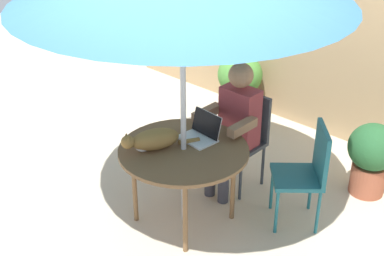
% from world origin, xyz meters
% --- Properties ---
extents(ground_plane, '(14.00, 14.00, 0.00)m').
position_xyz_m(ground_plane, '(0.00, 0.00, 0.00)').
color(ground_plane, beige).
extents(fence_back, '(5.74, 0.08, 1.85)m').
position_xyz_m(fence_back, '(0.00, 2.25, 0.92)').
color(fence_back, tan).
rests_on(fence_back, ground).
extents(patio_table, '(1.07, 1.07, 0.71)m').
position_xyz_m(patio_table, '(0.00, 0.00, 0.65)').
color(patio_table, brown).
rests_on(patio_table, ground).
extents(chair_occupied, '(0.40, 0.40, 0.90)m').
position_xyz_m(chair_occupied, '(0.00, 0.81, 0.53)').
color(chair_occupied, '#33383F').
rests_on(chair_occupied, ground).
extents(chair_empty, '(0.56, 0.56, 0.90)m').
position_xyz_m(chair_empty, '(0.76, 0.68, 0.53)').
color(chair_empty, '#1E606B').
rests_on(chair_empty, ground).
extents(person_seated, '(0.48, 0.48, 1.24)m').
position_xyz_m(person_seated, '(0.00, 0.66, 0.70)').
color(person_seated, maroon).
rests_on(person_seated, ground).
extents(laptop, '(0.32, 0.28, 0.21)m').
position_xyz_m(laptop, '(-0.01, 0.24, 0.77)').
color(laptop, silver).
rests_on(laptop, patio_table).
extents(cat, '(0.37, 0.59, 0.17)m').
position_xyz_m(cat, '(-0.18, -0.17, 0.79)').
color(cat, olive).
rests_on(cat, patio_table).
extents(potted_plant_near_fence, '(0.45, 0.45, 0.70)m').
position_xyz_m(potted_plant_near_fence, '(0.96, 1.45, 0.40)').
color(potted_plant_near_fence, '#9E5138').
rests_on(potted_plant_near_fence, ground).
extents(potted_plant_by_chair, '(0.52, 0.52, 0.75)m').
position_xyz_m(potted_plant_by_chair, '(-0.94, 1.93, 0.43)').
color(potted_plant_by_chair, '#9E5138').
rests_on(potted_plant_by_chair, ground).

